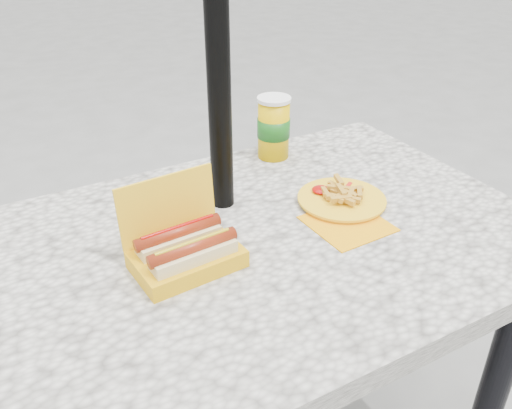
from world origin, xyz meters
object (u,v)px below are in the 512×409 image
umbrella_pole (218,50)px  soda_cup (274,127)px  fries_plate (342,200)px  hotdog_box (185,250)px

umbrella_pole → soda_cup: umbrella_pole is taller
fries_plate → soda_cup: soda_cup is taller
fries_plate → umbrella_pole: bearing=149.4°
umbrella_pole → hotdog_box: umbrella_pole is taller
fries_plate → soda_cup: size_ratio=1.59×
hotdog_box → umbrella_pole: bearing=42.7°
umbrella_pole → hotdog_box: (-0.17, -0.18, -0.31)m
hotdog_box → fries_plate: bearing=1.7°
hotdog_box → fries_plate: size_ratio=0.79×
umbrella_pole → hotdog_box: 0.40m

